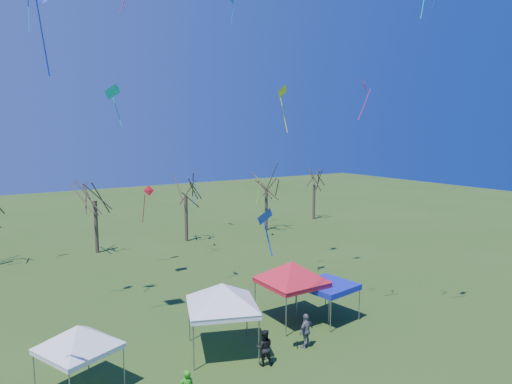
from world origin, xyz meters
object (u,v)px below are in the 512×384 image
at_px(tent_white_mid, 222,288).
at_px(tent_red, 292,265).
at_px(tree_5, 314,172).
at_px(tree_3, 185,179).
at_px(person_dark, 264,347).
at_px(tree_4, 266,174).
at_px(tent_white_west, 78,330).
at_px(tree_2, 94,182).
at_px(person_grey, 306,331).
at_px(tent_blue, 328,286).

height_order(tent_white_mid, tent_red, tent_white_mid).
bearing_deg(tree_5, tent_white_mid, -137.05).
bearing_deg(tree_3, tent_red, -97.62).
distance_m(tent_red, person_dark, 5.73).
xyz_separation_m(tree_4, tree_5, (8.37, 2.06, -0.33)).
bearing_deg(tree_5, tent_white_west, -143.65).
bearing_deg(tree_2, tent_red, -74.85).
relative_size(tree_3, tree_4, 1.00).
bearing_deg(tree_4, tree_2, 178.78).
height_order(tree_5, tent_red, tree_5).
relative_size(tree_2, person_dark, 4.88).
height_order(tree_3, person_grey, tree_3).
bearing_deg(person_grey, person_dark, -8.51).
distance_m(tent_white_mid, tent_red, 5.19).
distance_m(tree_2, tree_3, 8.41).
bearing_deg(tree_2, tent_white_mid, -88.45).
bearing_deg(tent_blue, tent_red, 152.26).
bearing_deg(person_dark, tree_2, -57.82).
bearing_deg(tree_2, tent_blue, -71.04).
bearing_deg(tree_4, tent_white_west, -137.74).
xyz_separation_m(tree_5, tent_white_mid, (-25.49, -23.73, -2.52)).
xyz_separation_m(tree_2, tent_blue, (7.51, -21.85, -4.36)).
relative_size(tree_5, person_dark, 4.45).
distance_m(tree_3, tent_red, 20.92).
xyz_separation_m(tent_white_west, tent_blue, (13.46, 0.05, -0.73)).
height_order(tent_red, person_grey, tent_red).
bearing_deg(tree_4, person_dark, -124.09).
distance_m(tree_2, tent_white_west, 22.98).
bearing_deg(tree_4, tree_5, 13.85).
bearing_deg(tent_white_west, person_grey, -10.90).
xyz_separation_m(tree_3, tent_red, (-2.75, -20.54, -2.87)).
bearing_deg(tree_4, tree_3, 179.74).
relative_size(tree_4, tent_white_mid, 1.87).
bearing_deg(person_grey, tent_red, -129.38).
distance_m(tree_3, person_grey, 24.45).
distance_m(tree_4, person_grey, 27.55).
relative_size(tent_red, person_grey, 2.60).
distance_m(tree_5, person_grey, 33.93).
bearing_deg(tree_2, tent_white_west, -105.22).
bearing_deg(person_dark, tree_3, -77.53).
relative_size(tree_4, tent_white_west, 2.27).
height_order(person_grey, person_dark, person_grey).
height_order(tree_4, person_grey, tree_4).
relative_size(tent_white_west, tent_blue, 1.15).
bearing_deg(person_grey, tree_2, -94.89).
relative_size(tree_5, tent_white_mid, 1.77).
xyz_separation_m(tree_2, tent_white_mid, (0.60, -22.05, -3.08)).
relative_size(tree_5, tent_red, 1.66).
bearing_deg(tree_3, person_grey, -99.88).
xyz_separation_m(person_grey, person_dark, (-2.69, -0.31, -0.03)).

